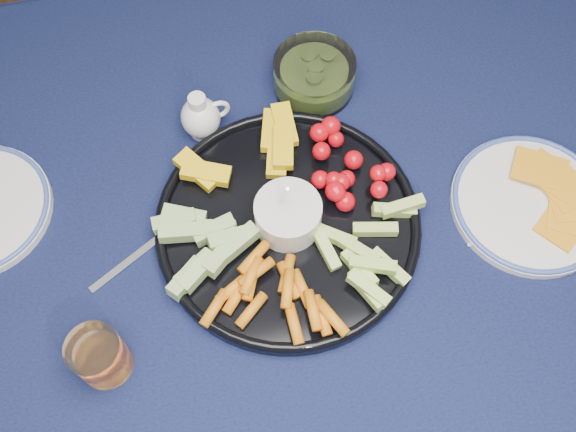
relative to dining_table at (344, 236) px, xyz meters
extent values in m
plane|color=#54341D|center=(0.00, 0.00, -0.66)|extent=(4.00, 4.00, 0.00)
cube|color=#472717|center=(0.00, 0.00, 0.06)|extent=(1.60, 1.00, 0.04)
cube|color=black|center=(0.00, 0.00, 0.08)|extent=(1.66, 1.06, 0.01)
cube|color=black|center=(0.00, 0.53, -0.06)|extent=(1.66, 0.01, 0.30)
cylinder|color=black|center=(-0.09, -0.01, 0.10)|extent=(0.39, 0.39, 0.02)
torus|color=black|center=(-0.09, -0.01, 0.11)|extent=(0.39, 0.39, 0.01)
cylinder|color=silver|center=(-0.09, -0.01, 0.13)|extent=(0.10, 0.10, 0.05)
cylinder|color=silver|center=(-0.09, -0.01, 0.15)|extent=(0.08, 0.08, 0.01)
cylinder|color=white|center=(-0.19, 0.19, 0.09)|extent=(0.04, 0.04, 0.01)
ellipsoid|color=white|center=(-0.19, 0.19, 0.12)|extent=(0.06, 0.06, 0.07)
cylinder|color=white|center=(-0.19, 0.19, 0.16)|extent=(0.03, 0.03, 0.03)
torus|color=white|center=(-0.16, 0.19, 0.13)|extent=(0.04, 0.01, 0.04)
torus|color=#3C54A9|center=(-0.19, 0.19, 0.15)|extent=(0.03, 0.03, 0.00)
cylinder|color=silver|center=(0.00, 0.24, 0.12)|extent=(0.13, 0.13, 0.06)
cylinder|color=#516E1F|center=(0.00, 0.24, 0.11)|extent=(0.11, 0.11, 0.03)
cylinder|color=silver|center=(0.27, -0.05, 0.09)|extent=(0.24, 0.24, 0.01)
torus|color=#3C54A9|center=(0.27, -0.05, 0.10)|extent=(0.23, 0.23, 0.01)
cylinder|color=silver|center=(-0.37, -0.16, 0.13)|extent=(0.07, 0.07, 0.08)
cylinder|color=orange|center=(-0.37, -0.16, 0.11)|extent=(0.06, 0.06, 0.04)
cube|color=silver|center=(-0.32, -0.01, 0.09)|extent=(0.13, 0.09, 0.00)
cube|color=silver|center=(-0.25, 0.03, 0.09)|extent=(0.04, 0.04, 0.00)
cube|color=silver|center=(0.21, -0.12, 0.09)|extent=(0.11, 0.07, 0.00)
cube|color=silver|center=(0.27, -0.15, 0.09)|extent=(0.04, 0.03, 0.00)
camera|label=1|loc=(-0.18, -0.41, 0.94)|focal=40.00mm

